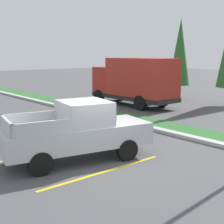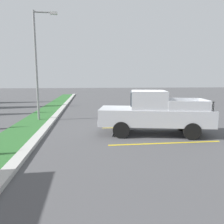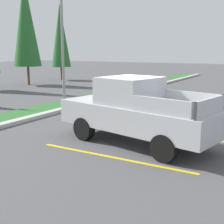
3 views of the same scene
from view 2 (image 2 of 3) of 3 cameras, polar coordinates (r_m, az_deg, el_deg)
name	(u,v)px [view 2 (image 2 of 3)]	position (r m, az deg, el deg)	size (l,w,h in m)	color
ground_plane	(141,130)	(11.19, 7.77, -4.86)	(120.00, 120.00, 0.00)	#4C4C4F
parking_line_near	(165,143)	(9.11, 14.28, -8.18)	(0.12, 4.80, 0.01)	yellow
parking_line_far	(145,127)	(11.95, 8.94, -3.99)	(0.12, 4.80, 0.01)	yellow
curb_strip	(42,131)	(11.04, -18.32, -5.01)	(56.00, 0.40, 0.15)	#B2B2AD
grass_median	(19,133)	(11.33, -23.79, -5.21)	(56.00, 1.80, 0.06)	#2D662D
pickup_truck_main	(153,113)	(10.30, 11.13, -0.22)	(2.93, 5.50, 2.10)	black
street_light	(38,58)	(14.31, -19.33, 13.56)	(0.24, 1.49, 6.78)	gray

